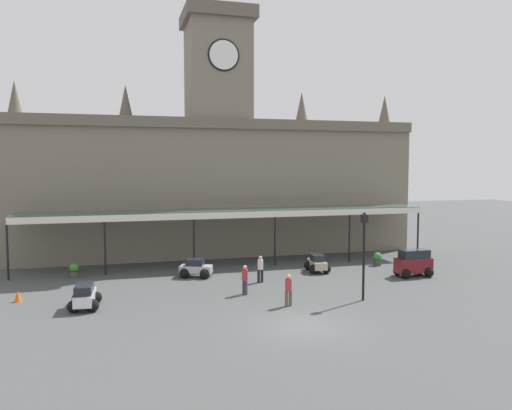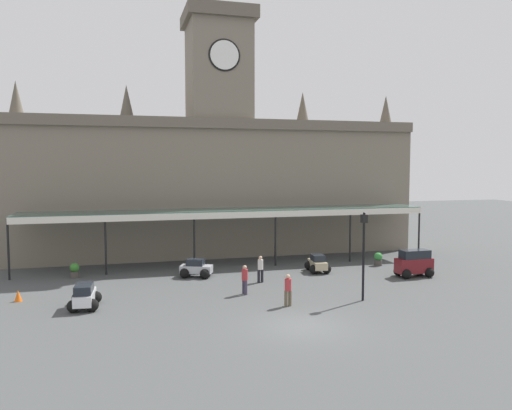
# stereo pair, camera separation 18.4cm
# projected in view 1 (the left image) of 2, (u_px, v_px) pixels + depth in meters

# --- Properties ---
(ground_plane) EXTENTS (140.00, 140.00, 0.00)m
(ground_plane) POSITION_uv_depth(u_px,v_px,m) (303.00, 326.00, 22.76)
(ground_plane) COLOR #454747
(station_building) EXTENTS (32.33, 5.56, 19.61)m
(station_building) POSITION_uv_depth(u_px,v_px,m) (218.00, 174.00, 41.19)
(station_building) COLOR slate
(station_building) RESTS_ON ground
(entrance_canopy) EXTENTS (29.77, 3.26, 4.07)m
(entrance_canopy) POSITION_uv_depth(u_px,v_px,m) (231.00, 212.00, 36.70)
(entrance_canopy) COLOR #38564C
(entrance_canopy) RESTS_ON ground
(car_silver_sedan) EXTENTS (2.23, 1.98, 1.19)m
(car_silver_sedan) POSITION_uv_depth(u_px,v_px,m) (196.00, 269.00, 32.73)
(car_silver_sedan) COLOR #B2B5BA
(car_silver_sedan) RESTS_ON ground
(car_white_estate) EXTENTS (1.63, 2.30, 1.27)m
(car_white_estate) POSITION_uv_depth(u_px,v_px,m) (85.00, 297.00, 25.54)
(car_white_estate) COLOR silver
(car_white_estate) RESTS_ON ground
(car_maroon_van) EXTENTS (2.41, 1.61, 1.77)m
(car_maroon_van) POSITION_uv_depth(u_px,v_px,m) (414.00, 264.00, 32.90)
(car_maroon_van) COLOR maroon
(car_maroon_van) RESTS_ON ground
(car_beige_sedan) EXTENTS (1.66, 2.13, 1.19)m
(car_beige_sedan) POSITION_uv_depth(u_px,v_px,m) (317.00, 264.00, 34.40)
(car_beige_sedan) COLOR tan
(car_beige_sedan) RESTS_ON ground
(pedestrian_near_entrance) EXTENTS (0.34, 0.38, 1.67)m
(pedestrian_near_entrance) POSITION_uv_depth(u_px,v_px,m) (245.00, 279.00, 28.26)
(pedestrian_near_entrance) COLOR #3F384C
(pedestrian_near_entrance) RESTS_ON ground
(pedestrian_beside_cars) EXTENTS (0.39, 0.34, 1.67)m
(pedestrian_beside_cars) POSITION_uv_depth(u_px,v_px,m) (260.00, 268.00, 31.20)
(pedestrian_beside_cars) COLOR black
(pedestrian_beside_cars) RESTS_ON ground
(pedestrian_crossing_forecourt) EXTENTS (0.39, 0.34, 1.67)m
(pedestrian_crossing_forecourt) POSITION_uv_depth(u_px,v_px,m) (289.00, 289.00, 25.93)
(pedestrian_crossing_forecourt) COLOR brown
(pedestrian_crossing_forecourt) RESTS_ON ground
(victorian_lamppost) EXTENTS (0.30, 0.30, 4.80)m
(victorian_lamppost) POSITION_uv_depth(u_px,v_px,m) (364.00, 246.00, 26.85)
(victorian_lamppost) COLOR black
(victorian_lamppost) RESTS_ON ground
(traffic_cone) EXTENTS (0.40, 0.40, 0.62)m
(traffic_cone) POSITION_uv_depth(u_px,v_px,m) (18.00, 296.00, 26.78)
(traffic_cone) COLOR orange
(traffic_cone) RESTS_ON ground
(planter_near_kerb) EXTENTS (0.60, 0.60, 0.96)m
(planter_near_kerb) POSITION_uv_depth(u_px,v_px,m) (377.00, 259.00, 36.56)
(planter_near_kerb) COLOR #47423D
(planter_near_kerb) RESTS_ON ground
(planter_forecourt_centre) EXTENTS (0.60, 0.60, 0.96)m
(planter_forecourt_centre) POSITION_uv_depth(u_px,v_px,m) (74.00, 270.00, 32.48)
(planter_forecourt_centre) COLOR #47423D
(planter_forecourt_centre) RESTS_ON ground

